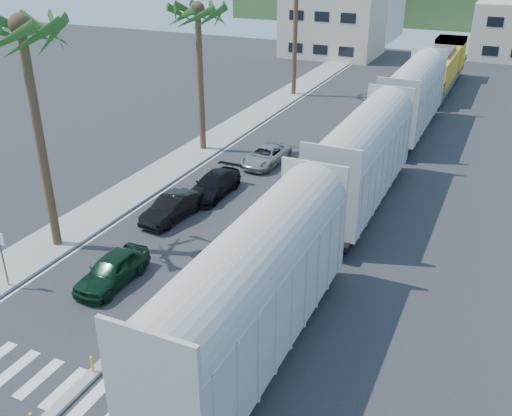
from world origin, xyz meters
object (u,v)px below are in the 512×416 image
Objects in this scene: car_lead at (112,270)px; street_sign at (1,251)px; car_second at (172,208)px; cyclist at (126,367)px.

street_sign is at bearing -150.81° from car_lead.
street_sign is 0.68× the size of car_second.
street_sign reaches higher than car_lead.
car_lead is at bearing 49.43° from cyclist.
car_second is 13.16m from cyclist.
street_sign is 0.70× the size of car_lead.
street_sign is 9.19m from cyclist.
street_sign is 4.92m from car_lead.
car_second is at bearing 33.02° from cyclist.
cyclist is at bearing -59.10° from car_second.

